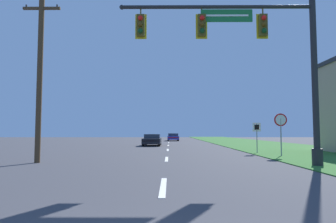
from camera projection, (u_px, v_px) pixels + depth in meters
grass_verge_right at (267, 145)px, 31.76m from camera, size 10.00×110.00×0.04m
road_center_line at (168, 150)px, 23.84m from camera, size 0.16×34.80×0.01m
signal_mast at (260, 54)px, 12.92m from camera, size 8.65×0.47×7.74m
car_ahead at (152, 140)px, 31.57m from camera, size 1.83×4.63×1.19m
far_car at (173, 137)px, 48.80m from camera, size 1.82×4.57×1.19m
stop_sign at (281, 125)px, 17.79m from camera, size 0.76×0.07×2.50m
route_sign_post at (257, 131)px, 20.30m from camera, size 0.55×0.06×2.03m
utility_pole_near at (40, 72)px, 14.30m from camera, size 1.80×0.26×8.33m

